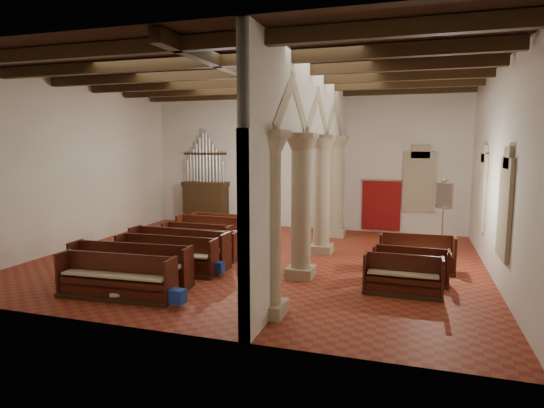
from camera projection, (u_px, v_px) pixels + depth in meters
The scene contains 31 objects.
floor at pixel (258, 260), 14.90m from camera, with size 14.00×14.00×0.00m, color brown.
ceiling at pixel (257, 72), 14.10m from camera, with size 14.00×14.00×0.00m, color black.
wall_back at pixel (302, 161), 20.17m from camera, with size 14.00×0.02×6.00m, color white.
wall_front at pixel (156, 184), 8.82m from camera, with size 14.00×0.02×6.00m, color white.
wall_left at pixel (77, 165), 16.57m from camera, with size 0.02×12.00×6.00m, color white.
wall_right at pixel (499, 172), 12.43m from camera, with size 0.02×12.00×6.00m, color white.
ceiling_beams at pixel (257, 77), 14.12m from camera, with size 13.80×11.80×0.30m, color #301F0F, non-canonical shape.
arcade at pixel (313, 151), 13.89m from camera, with size 0.90×11.90×6.00m.
window_right_a at pixel (507, 209), 11.12m from camera, with size 0.03×1.00×2.20m, color #36795C.
window_right_b at pixel (483, 192), 14.90m from camera, with size 0.03×1.00×2.20m, color #36795C.
window_back at pixel (419, 182), 18.78m from camera, with size 1.00×0.03×2.20m, color #36795C.
pipe_organ at pixel (206, 195), 21.25m from camera, with size 2.10×0.85×4.40m.
lectern at pixel (252, 218), 19.96m from camera, with size 0.60×0.63×1.25m.
dossal_curtain at pixel (381, 205), 19.31m from camera, with size 1.80×0.07×2.17m.
processional_banner at pixel (442, 220), 17.68m from camera, with size 0.52×0.66×2.42m.
hymnal_box_a at pixel (178, 296), 10.54m from camera, with size 0.33×0.27×0.33m, color navy.
hymnal_box_b at pixel (218, 267), 13.03m from camera, with size 0.32×0.26×0.32m, color #162398.
hymnal_box_c at pixel (214, 256), 14.30m from camera, with size 0.35×0.28×0.35m, color #151591.
tube_heater_a at pixel (134, 295), 10.97m from camera, with size 0.11×0.11×1.12m, color white.
tube_heater_b at pixel (96, 281), 12.05m from camera, with size 0.09×0.09×0.91m, color silver.
nave_pew_0 at pixel (116, 284), 11.16m from camera, with size 3.06×0.89×1.08m.
nave_pew_1 at pixel (130, 271), 12.22m from camera, with size 3.46×0.97×1.11m.
nave_pew_2 at pixel (166, 261), 13.32m from camera, with size 3.09×0.80×1.09m.
nave_pew_3 at pixel (179, 254), 14.13m from camera, with size 3.33×0.91×1.13m.
nave_pew_4 at pixel (198, 249), 15.01m from camera, with size 2.77×0.70×0.96m.
nave_pew_5 at pixel (197, 243), 15.88m from camera, with size 2.55×0.73×0.99m.
nave_pew_6 at pixel (213, 236), 16.98m from camera, with size 2.88×0.84×1.07m.
nave_pew_7 at pixel (227, 232), 17.65m from camera, with size 3.00×0.88×1.05m.
aisle_pew_0 at pixel (403, 282), 11.42m from camera, with size 1.95×0.70×1.01m.
aisle_pew_1 at pixel (410, 271), 12.39m from camera, with size 2.03×0.75×0.97m.
aisle_pew_2 at pixel (416, 259), 13.48m from camera, with size 2.17×0.82×1.11m.
Camera 1 is at (4.77, -13.72, 3.80)m, focal length 30.00 mm.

